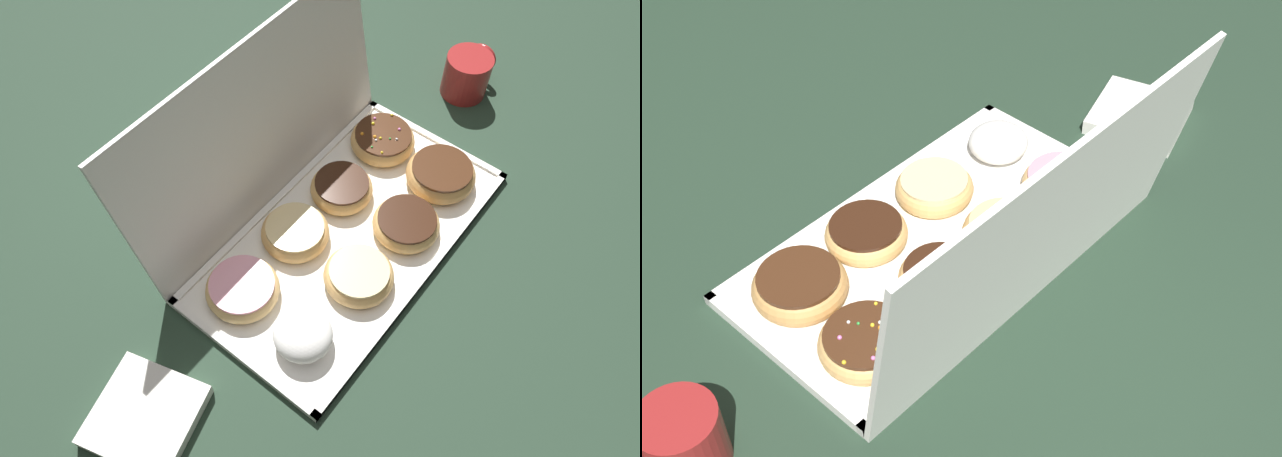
{
  "view_description": "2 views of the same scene",
  "coord_description": "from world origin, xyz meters",
  "views": [
    {
      "loc": [
        -0.45,
        -0.29,
        0.86
      ],
      "look_at": [
        -0.03,
        0.04,
        0.03
      ],
      "focal_mm": 33.43,
      "sensor_mm": 36.0,
      "label": 1
    },
    {
      "loc": [
        0.6,
        0.59,
        0.85
      ],
      "look_at": [
        -0.03,
        0.02,
        0.03
      ],
      "focal_mm": 48.89,
      "sensor_mm": 36.0,
      "label": 2
    }
  ],
  "objects": [
    {
      "name": "box_lid_open",
      "position": [
        0.0,
        0.18,
        0.15
      ],
      "size": [
        0.55,
        0.07,
        0.3
      ],
      "primitive_type": "cube",
      "rotation": [
        1.37,
        0.0,
        0.0
      ],
      "color": "white",
      "rests_on": "ground"
    },
    {
      "name": "coffee_mug",
      "position": [
        0.43,
        0.03,
        0.04
      ],
      "size": [
        0.11,
        0.09,
        0.09
      ],
      "color": "maroon",
      "rests_on": "ground"
    },
    {
      "name": "pink_frosted_donut_4",
      "position": [
        -0.19,
        0.07,
        0.03
      ],
      "size": [
        0.12,
        0.12,
        0.04
      ],
      "color": "#E5B770",
      "rests_on": "donut_box"
    },
    {
      "name": "donut_box",
      "position": [
        0.0,
        0.0,
        0.01
      ],
      "size": [
        0.55,
        0.3,
        0.01
      ],
      "color": "white",
      "rests_on": "ground"
    },
    {
      "name": "sprinkle_donut_7",
      "position": [
        0.19,
        0.07,
        0.03
      ],
      "size": [
        0.12,
        0.12,
        0.04
      ],
      "color": "tan",
      "rests_on": "donut_box"
    },
    {
      "name": "chocolate_frosted_donut_3",
      "position": [
        0.19,
        -0.06,
        0.03
      ],
      "size": [
        0.12,
        0.12,
        0.04
      ],
      "color": "tan",
      "rests_on": "donut_box"
    },
    {
      "name": "ground_plane",
      "position": [
        0.0,
        0.0,
        0.0
      ],
      "size": [
        3.0,
        3.0,
        0.0
      ],
      "primitive_type": "plane",
      "color": "#233828"
    },
    {
      "name": "glazed_ring_donut_1",
      "position": [
        -0.06,
        -0.06,
        0.03
      ],
      "size": [
        0.11,
        0.11,
        0.04
      ],
      "color": "tan",
      "rests_on": "donut_box"
    },
    {
      "name": "chocolate_frosted_donut_2",
      "position": [
        0.07,
        -0.07,
        0.03
      ],
      "size": [
        0.11,
        0.11,
        0.04
      ],
      "color": "tan",
      "rests_on": "donut_box"
    },
    {
      "name": "chocolate_frosted_donut_6",
      "position": [
        0.06,
        0.06,
        0.03
      ],
      "size": [
        0.11,
        0.11,
        0.04
      ],
      "color": "tan",
      "rests_on": "donut_box"
    },
    {
      "name": "powdered_filled_donut_0",
      "position": [
        -0.19,
        -0.06,
        0.03
      ],
      "size": [
        0.09,
        0.09,
        0.05
      ],
      "color": "white",
      "rests_on": "donut_box"
    },
    {
      "name": "glazed_ring_donut_5",
      "position": [
        -0.06,
        0.07,
        0.03
      ],
      "size": [
        0.11,
        0.11,
        0.04
      ],
      "color": "tan",
      "rests_on": "donut_box"
    },
    {
      "name": "napkin_stack",
      "position": [
        -0.42,
        0.04,
        0.01
      ],
      "size": [
        0.17,
        0.17,
        0.02
      ],
      "primitive_type": "cube",
      "rotation": [
        0.0,
        0.0,
        0.28
      ],
      "color": "white",
      "rests_on": "ground"
    }
  ]
}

